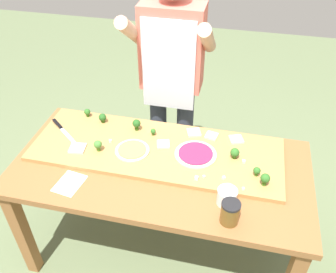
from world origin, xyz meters
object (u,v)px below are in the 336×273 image
broccoli_floret_back_right (98,145)px  broccoli_floret_front_right (235,153)px  cheese_crumble_e (110,141)px  cheese_crumble_c (243,189)px  pizza_slice_far_right (236,139)px  sauce_jar (230,213)px  broccoli_floret_back_mid (257,171)px  cheese_crumble_b (196,178)px  recipe_note (70,183)px  cook_center (172,73)px  broccoli_floret_center_left (103,118)px  cheese_crumble_f (224,178)px  broccoli_floret_center_right (137,124)px  pizza_whole_beet_magenta (196,154)px  pizza_slice_near_right (77,149)px  broccoli_floret_back_left (153,131)px  pizza_slice_far_left (211,136)px  pizza_whole_pesto_green (132,150)px  pizza_slice_center (163,144)px  prep_table (161,178)px  pizza_slice_near_left (194,132)px  flour_cup (227,197)px  cheese_crumble_d (244,161)px  cheese_crumble_a (204,177)px  broccoli_floret_front_left (265,179)px  broccoli_floret_front_mid (87,112)px

broccoli_floret_back_right → broccoli_floret_front_right: bearing=8.3°
broccoli_floret_back_right → cheese_crumble_e: size_ratio=4.58×
broccoli_floret_back_right → cheese_crumble_c: 0.85m
pizza_slice_far_right → sauce_jar: 0.60m
broccoli_floret_back_mid → cheese_crumble_b: broccoli_floret_back_mid is taller
recipe_note → cook_center: 0.99m
broccoli_floret_center_left → cheese_crumble_f: 0.87m
broccoli_floret_center_left → broccoli_floret_center_right: broccoli_floret_center_right is taller
sauce_jar → pizza_whole_beet_magenta: bearing=119.4°
pizza_slice_near_right → broccoli_floret_back_left: 0.46m
pizza_slice_far_right → broccoli_floret_front_right: bearing=-89.6°
pizza_slice_far_left → broccoli_floret_center_right: size_ratio=0.93×
cook_center → sauce_jar: bearing=-62.6°
broccoli_floret_back_right → cheese_crumble_e: broccoli_floret_back_right is taller
pizza_whole_pesto_green → pizza_slice_far_left: (0.43, 0.24, -0.00)m
pizza_slice_near_right → pizza_slice_far_left: (0.75, 0.30, 0.00)m
broccoli_floret_back_right → cheese_crumble_c: bearing=-8.3°
pizza_slice_center → broccoli_floret_back_right: size_ratio=1.04×
prep_table → broccoli_floret_back_mid: size_ratio=30.20×
prep_table → broccoli_floret_back_mid: broccoli_floret_back_mid is taller
pizza_slice_near_left → cheese_crumble_c: bearing=-51.3°
pizza_whole_beet_magenta → broccoli_floret_center_right: 0.43m
prep_table → cheese_crumble_f: (0.36, -0.05, 0.13)m
broccoli_floret_back_mid → flour_cup: 0.25m
broccoli_floret_back_left → cheese_crumble_d: (0.55, -0.13, -0.02)m
cheese_crumble_a → cheese_crumble_b: bearing=-148.7°
pizza_whole_beet_magenta → cheese_crumble_f: size_ratio=16.24×
pizza_whole_beet_magenta → pizza_slice_near_right: bearing=-171.1°
broccoli_floret_center_left → broccoli_floret_back_mid: bearing=-15.6°
broccoli_floret_back_left → broccoli_floret_center_right: (-0.11, 0.03, 0.02)m
pizza_slice_far_left → broccoli_floret_back_left: size_ratio=1.56×
cheese_crumble_f → sauce_jar: size_ratio=0.12×
broccoli_floret_center_left → broccoli_floret_back_left: (0.35, -0.06, -0.01)m
prep_table → pizza_whole_pesto_green: pizza_whole_pesto_green is taller
broccoli_floret_front_left → cook_center: (-0.65, 0.69, 0.16)m
broccoli_floret_back_mid → broccoli_floret_front_mid: broccoli_floret_front_mid is taller
pizza_whole_beet_magenta → cheese_crumble_a: bearing=-66.5°
pizza_slice_far_left → broccoli_floret_back_left: broccoli_floret_back_left is taller
pizza_slice_near_left → cook_center: (-0.22, 0.34, 0.20)m
cheese_crumble_d → cook_center: 0.79m
pizza_slice_far_left → broccoli_floret_center_right: 0.47m
pizza_whole_beet_magenta → pizza_slice_center: pizza_whole_beet_magenta is taller
prep_table → broccoli_floret_back_mid: bearing=1.3°
cheese_crumble_b → cheese_crumble_c: size_ratio=1.47×
prep_table → broccoli_floret_front_mid: size_ratio=29.56×
flour_cup → recipe_note: flour_cup is taller
cheese_crumble_b → cheese_crumble_e: 0.58m
prep_table → broccoli_floret_center_left: bearing=147.8°
broccoli_floret_center_left → broccoli_floret_back_left: bearing=-9.1°
broccoli_floret_front_right → cook_center: cook_center is taller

